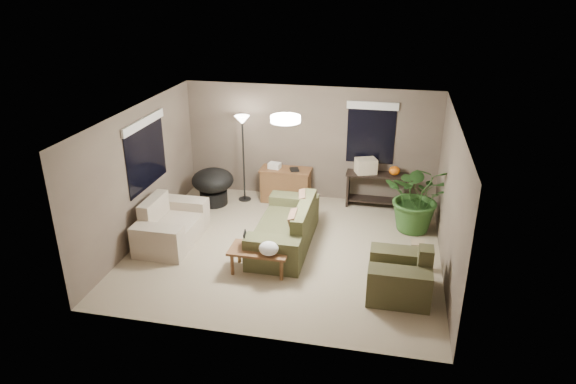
% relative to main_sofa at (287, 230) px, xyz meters
% --- Properties ---
extents(room_shell, '(5.50, 5.50, 5.50)m').
position_rel_main_sofa_xyz_m(room_shell, '(0.02, -0.17, 0.96)').
color(room_shell, tan).
rests_on(room_shell, ground).
extents(main_sofa, '(0.95, 2.20, 0.85)m').
position_rel_main_sofa_xyz_m(main_sofa, '(0.00, 0.00, 0.00)').
color(main_sofa, '#484A2C').
rests_on(main_sofa, ground).
extents(throw_pillows, '(0.31, 1.37, 0.47)m').
position_rel_main_sofa_xyz_m(throw_pillows, '(0.26, -0.00, 0.36)').
color(throw_pillows, '#8C7251').
rests_on(throw_pillows, main_sofa).
extents(loveseat, '(0.90, 1.60, 0.85)m').
position_rel_main_sofa_xyz_m(loveseat, '(-2.15, -0.31, 0.00)').
color(loveseat, beige).
rests_on(loveseat, ground).
extents(armchair, '(0.95, 1.00, 0.85)m').
position_rel_main_sofa_xyz_m(armchair, '(2.06, -1.18, 0.00)').
color(armchair, brown).
rests_on(armchair, ground).
extents(coffee_table, '(1.00, 0.55, 0.42)m').
position_rel_main_sofa_xyz_m(coffee_table, '(-0.25, -0.99, 0.06)').
color(coffee_table, brown).
rests_on(coffee_table, ground).
extents(laptop, '(0.41, 0.34, 0.24)m').
position_rel_main_sofa_xyz_m(laptop, '(-0.42, -0.89, 0.19)').
color(laptop, black).
rests_on(laptop, coffee_table).
extents(plastic_bag, '(0.42, 0.40, 0.23)m').
position_rel_main_sofa_xyz_m(plastic_bag, '(-0.05, -1.14, 0.24)').
color(plastic_bag, white).
rests_on(plastic_bag, coffee_table).
extents(desk, '(1.10, 0.50, 0.75)m').
position_rel_main_sofa_xyz_m(desk, '(-0.44, 1.96, 0.08)').
color(desk, brown).
rests_on(desk, ground).
extents(desk_papers, '(0.71, 0.30, 0.12)m').
position_rel_main_sofa_xyz_m(desk_papers, '(-0.59, 1.94, 0.51)').
color(desk_papers, silver).
rests_on(desk_papers, desk).
extents(console_table, '(1.30, 0.40, 0.75)m').
position_rel_main_sofa_xyz_m(console_table, '(1.52, 2.08, 0.14)').
color(console_table, black).
rests_on(console_table, ground).
extents(pumpkin, '(0.28, 0.28, 0.19)m').
position_rel_main_sofa_xyz_m(pumpkin, '(1.87, 2.08, 0.55)').
color(pumpkin, orange).
rests_on(pumpkin, console_table).
extents(cardboard_box, '(0.51, 0.45, 0.32)m').
position_rel_main_sofa_xyz_m(cardboard_box, '(1.27, 2.08, 0.61)').
color(cardboard_box, beige).
rests_on(cardboard_box, console_table).
extents(papasan_chair, '(1.15, 1.15, 0.80)m').
position_rel_main_sofa_xyz_m(papasan_chair, '(-1.95, 1.48, 0.17)').
color(papasan_chair, black).
rests_on(papasan_chair, ground).
extents(floor_lamp, '(0.32, 0.32, 1.91)m').
position_rel_main_sofa_xyz_m(floor_lamp, '(-1.35, 1.83, 1.30)').
color(floor_lamp, black).
rests_on(floor_lamp, ground).
extents(ceiling_fixture, '(0.50, 0.50, 0.10)m').
position_rel_main_sofa_xyz_m(ceiling_fixture, '(0.02, -0.17, 2.15)').
color(ceiling_fixture, white).
rests_on(ceiling_fixture, room_shell).
extents(houseplant, '(1.29, 1.43, 1.11)m').
position_rel_main_sofa_xyz_m(houseplant, '(2.35, 1.12, 0.26)').
color(houseplant, '#2D5923').
rests_on(houseplant, ground).
extents(cat_scratching_post, '(0.32, 0.32, 0.50)m').
position_rel_main_sofa_xyz_m(cat_scratching_post, '(2.33, -0.36, -0.08)').
color(cat_scratching_post, tan).
rests_on(cat_scratching_post, ground).
extents(window_left, '(0.05, 1.56, 1.33)m').
position_rel_main_sofa_xyz_m(window_left, '(-2.71, 0.13, 1.49)').
color(window_left, black).
rests_on(window_left, room_shell).
extents(window_back, '(1.06, 0.05, 1.33)m').
position_rel_main_sofa_xyz_m(window_back, '(1.32, 2.31, 1.49)').
color(window_back, black).
rests_on(window_back, room_shell).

